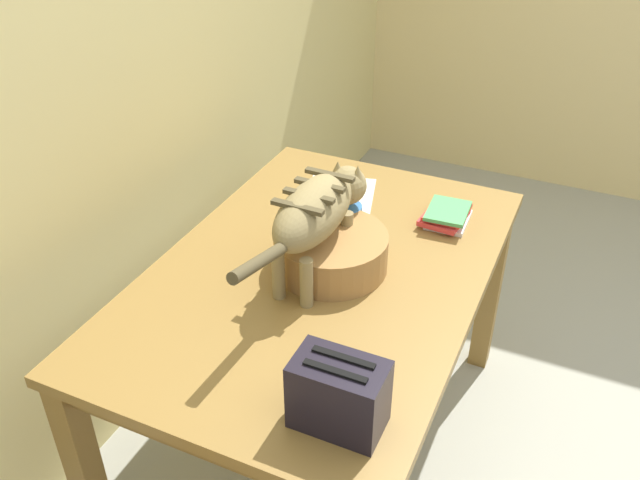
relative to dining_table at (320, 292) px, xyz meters
name	(u,v)px	position (x,y,z in m)	size (l,w,h in m)	color
wall_rear	(109,56)	(0.10, 0.73, 0.59)	(4.98, 0.11, 2.50)	#D7C881
dining_table	(320,292)	(0.00, 0.00, 0.00)	(1.38, 0.91, 0.75)	olive
cat	(318,210)	(-0.01, 0.00, 0.29)	(0.69, 0.16, 0.29)	olive
saucer_bowl	(346,233)	(0.19, 0.00, 0.10)	(0.17, 0.17, 0.03)	blue
coffee_mug	(347,217)	(0.19, 0.00, 0.16)	(0.14, 0.09, 0.08)	#3976BA
magazine	(339,197)	(0.41, 0.11, 0.09)	(0.28, 0.23, 0.01)	silver
book_stack	(447,215)	(0.40, -0.26, 0.11)	(0.18, 0.15, 0.05)	silver
wicker_basket	(331,251)	(0.02, -0.02, 0.14)	(0.33, 0.33, 0.11)	#9D703C
toaster	(339,394)	(-0.51, -0.27, 0.17)	(0.12, 0.20, 0.18)	black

